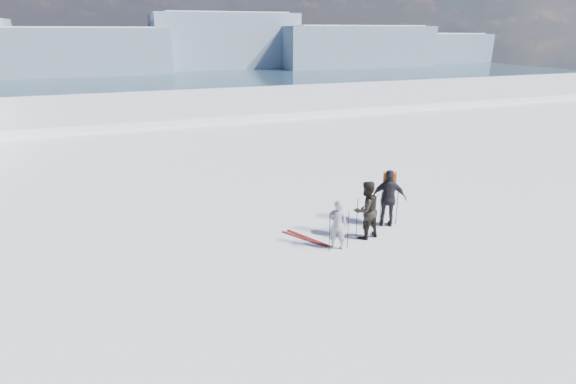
{
  "coord_description": "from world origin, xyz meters",
  "views": [
    {
      "loc": [
        -6.44,
        -7.99,
        6.02
      ],
      "look_at": [
        -2.36,
        3.0,
        1.79
      ],
      "focal_mm": 28.0,
      "sensor_mm": 36.0,
      "label": 1
    }
  ],
  "objects_px": {
    "skier_grey": "(338,225)",
    "skis_loose": "(306,238)",
    "skier_dark": "(366,210)",
    "skier_pack": "(389,198)"
  },
  "relations": [
    {
      "from": "skier_dark",
      "to": "skier_pack",
      "type": "xyz_separation_m",
      "value": [
        1.13,
        0.54,
        0.03
      ]
    },
    {
      "from": "skier_dark",
      "to": "skier_grey",
      "type": "bearing_deg",
      "value": 5.68
    },
    {
      "from": "skier_dark",
      "to": "skis_loose",
      "type": "height_order",
      "value": "skier_dark"
    },
    {
      "from": "skier_grey",
      "to": "skis_loose",
      "type": "relative_size",
      "value": 0.97
    },
    {
      "from": "skier_pack",
      "to": "skis_loose",
      "type": "distance_m",
      "value": 3.01
    },
    {
      "from": "skier_dark",
      "to": "skis_loose",
      "type": "distance_m",
      "value": 2.02
    },
    {
      "from": "skier_grey",
      "to": "skier_dark",
      "type": "relative_size",
      "value": 0.82
    },
    {
      "from": "skier_grey",
      "to": "skis_loose",
      "type": "distance_m",
      "value": 1.3
    },
    {
      "from": "skier_grey",
      "to": "skier_dark",
      "type": "bearing_deg",
      "value": -133.3
    },
    {
      "from": "skier_dark",
      "to": "skier_pack",
      "type": "bearing_deg",
      "value": -166.35
    }
  ]
}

